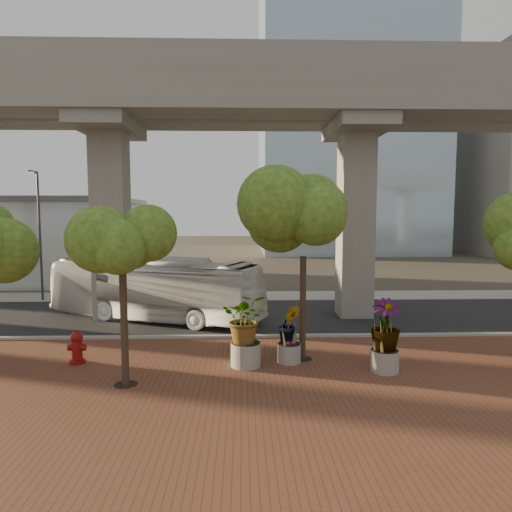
{
  "coord_description": "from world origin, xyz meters",
  "views": [
    {
      "loc": [
        0.39,
        -20.46,
        5.22
      ],
      "look_at": [
        1.02,
        0.5,
        3.21
      ],
      "focal_mm": 32.0,
      "sensor_mm": 36.0,
      "label": 1
    }
  ],
  "objects": [
    {
      "name": "ground",
      "position": [
        0.0,
        0.0,
        0.0
      ],
      "size": [
        160.0,
        160.0,
        0.0
      ],
      "primitive_type": "plane",
      "color": "#3A352A",
      "rests_on": "ground"
    },
    {
      "name": "brick_plaza",
      "position": [
        0.0,
        -8.0,
        0.03
      ],
      "size": [
        70.0,
        13.0,
        0.06
      ],
      "primitive_type": "cube",
      "color": "brown",
      "rests_on": "ground"
    },
    {
      "name": "asphalt_road",
      "position": [
        0.0,
        2.0,
        0.02
      ],
      "size": [
        90.0,
        8.0,
        0.04
      ],
      "primitive_type": "cube",
      "color": "black",
      "rests_on": "ground"
    },
    {
      "name": "curb_strip",
      "position": [
        0.0,
        -2.0,
        0.08
      ],
      "size": [
        70.0,
        0.25,
        0.16
      ],
      "primitive_type": "cube",
      "color": "#99978E",
      "rests_on": "ground"
    },
    {
      "name": "far_sidewalk",
      "position": [
        0.0,
        7.5,
        0.03
      ],
      "size": [
        90.0,
        3.0,
        0.06
      ],
      "primitive_type": "cube",
      "color": "#99978E",
      "rests_on": "ground"
    },
    {
      "name": "transit_viaduct",
      "position": [
        0.0,
        2.0,
        7.29
      ],
      "size": [
        72.0,
        5.6,
        12.4
      ],
      "color": "gray",
      "rests_on": "ground"
    },
    {
      "name": "transit_bus",
      "position": [
        -3.84,
        1.42,
        1.5
      ],
      "size": [
        10.88,
        6.49,
        2.99
      ],
      "primitive_type": "imported",
      "rotation": [
        0.0,
        0.0,
        1.17
      ],
      "color": "silver",
      "rests_on": "ground"
    },
    {
      "name": "fire_hydrant",
      "position": [
        -5.28,
        -5.06,
        0.62
      ],
      "size": [
        0.58,
        0.52,
        1.17
      ],
      "color": "maroon",
      "rests_on": "ground"
    },
    {
      "name": "planter_front",
      "position": [
        0.5,
        -5.5,
        1.57
      ],
      "size": [
        2.26,
        2.26,
        2.49
      ],
      "color": "gray",
      "rests_on": "ground"
    },
    {
      "name": "planter_right",
      "position": [
        5.0,
        -6.19,
        1.5
      ],
      "size": [
        2.23,
        2.23,
        2.38
      ],
      "color": "#9E978F",
      "rests_on": "ground"
    },
    {
      "name": "planter_left",
      "position": [
        1.99,
        -5.16,
        1.29
      ],
      "size": [
        1.84,
        1.84,
        2.02
      ],
      "color": "#9B988C",
      "rests_on": "ground"
    },
    {
      "name": "street_tree_near_west",
      "position": [
        -3.13,
        -7.08,
        4.53
      ],
      "size": [
        3.1,
        3.1,
        5.91
      ],
      "color": "#433226",
      "rests_on": "ground"
    },
    {
      "name": "street_tree_near_east",
      "position": [
        2.5,
        -4.82,
        4.83
      ],
      "size": [
        3.9,
        3.9,
        6.57
      ],
      "color": "#433226",
      "rests_on": "ground"
    },
    {
      "name": "streetlamp_west",
      "position": [
        -11.41,
        6.36,
        4.4
      ],
      "size": [
        0.37,
        1.09,
        7.52
      ],
      "color": "#2F2F34",
      "rests_on": "ground"
    },
    {
      "name": "streetlamp_east",
      "position": [
        6.55,
        5.53,
        4.69
      ],
      "size": [
        0.4,
        1.16,
        8.04
      ],
      "color": "#313136",
      "rests_on": "ground"
    }
  ]
}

